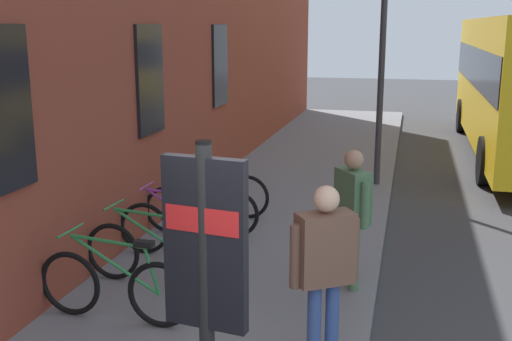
# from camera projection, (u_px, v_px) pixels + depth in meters

# --- Properties ---
(ground) EXTENTS (60.00, 60.00, 0.00)m
(ground) POSITION_uv_depth(u_px,v_px,m) (453.00, 248.00, 9.21)
(ground) COLOR #38383A
(sidewalk_pavement) EXTENTS (24.00, 3.50, 0.12)m
(sidewalk_pavement) POSITION_uv_depth(u_px,v_px,m) (294.00, 197.00, 11.73)
(sidewalk_pavement) COLOR slate
(sidewalk_pavement) RESTS_ON ground
(bicycle_far_end) EXTENTS (0.48, 1.77, 0.97)m
(bicycle_far_end) POSITION_uv_depth(u_px,v_px,m) (114.00, 286.00, 6.59)
(bicycle_far_end) COLOR black
(bicycle_far_end) RESTS_ON sidewalk_pavement
(bicycle_nearest_sign) EXTENTS (0.48, 1.77, 0.97)m
(bicycle_nearest_sign) POSITION_uv_depth(u_px,v_px,m) (152.00, 254.00, 7.54)
(bicycle_nearest_sign) COLOR black
(bicycle_nearest_sign) RESTS_ON sidewalk_pavement
(bicycle_mid_rack) EXTENTS (0.48, 1.77, 0.97)m
(bicycle_mid_rack) POSITION_uv_depth(u_px,v_px,m) (181.00, 229.00, 8.45)
(bicycle_mid_rack) COLOR black
(bicycle_mid_rack) RESTS_ON sidewalk_pavement
(bicycle_end_of_row) EXTENTS (0.48, 1.77, 0.97)m
(bicycle_end_of_row) POSITION_uv_depth(u_px,v_px,m) (201.00, 210.00, 9.33)
(bicycle_end_of_row) COLOR black
(bicycle_end_of_row) RESTS_ON sidewalk_pavement
(bicycle_under_window) EXTENTS (0.48, 1.77, 0.97)m
(bicycle_under_window) POSITION_uv_depth(u_px,v_px,m) (218.00, 193.00, 10.27)
(bicycle_under_window) COLOR black
(bicycle_under_window) RESTS_ON sidewalk_pavement
(transit_info_sign) EXTENTS (0.16, 0.56, 2.40)m
(transit_info_sign) POSITION_uv_depth(u_px,v_px,m) (206.00, 267.00, 3.90)
(transit_info_sign) COLOR black
(transit_info_sign) RESTS_ON sidewalk_pavement
(pedestrian_near_bus) EXTENTS (0.48, 0.57, 1.73)m
(pedestrian_near_bus) POSITION_uv_depth(u_px,v_px,m) (325.00, 260.00, 5.49)
(pedestrian_near_bus) COLOR #334C8C
(pedestrian_near_bus) RESTS_ON sidewalk_pavement
(pedestrian_crossing_street) EXTENTS (0.54, 0.48, 1.68)m
(pedestrian_crossing_street) POSITION_uv_depth(u_px,v_px,m) (352.00, 205.00, 7.30)
(pedestrian_crossing_street) COLOR #4C724C
(pedestrian_crossing_street) RESTS_ON sidewalk_pavement
(street_lamp) EXTENTS (0.28, 0.28, 5.40)m
(street_lamp) POSITION_uv_depth(u_px,v_px,m) (384.00, 19.00, 11.72)
(street_lamp) COLOR #333338
(street_lamp) RESTS_ON sidewalk_pavement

